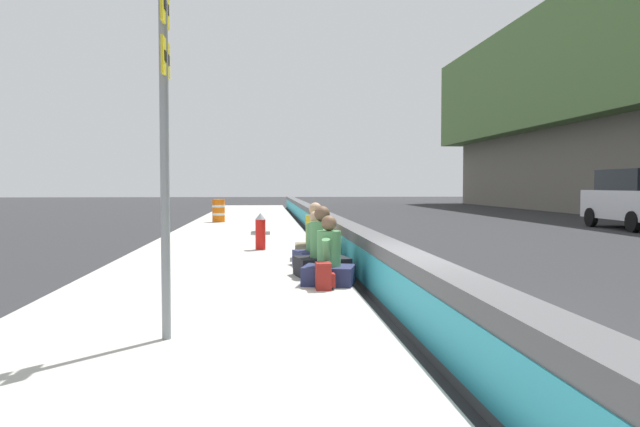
{
  "coord_description": "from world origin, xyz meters",
  "views": [
    {
      "loc": [
        -7.53,
        1.79,
        1.69
      ],
      "look_at": [
        6.39,
        0.55,
        1.05
      ],
      "focal_mm": 35.08,
      "sensor_mm": 36.0,
      "label": 1
    }
  ],
  "objects": [
    {
      "name": "seated_person_rear",
      "position": [
        4.42,
        0.82,
        0.47
      ],
      "size": [
        0.8,
        0.89,
        1.05
      ],
      "color": "#23284C",
      "rests_on": "sidewalk_strip"
    },
    {
      "name": "jersey_barrier",
      "position": [
        0.0,
        0.0,
        0.42
      ],
      "size": [
        76.0,
        0.45,
        0.85
      ],
      "color": "#545456",
      "rests_on": "ground_plane"
    },
    {
      "name": "seated_person_far",
      "position": [
        5.44,
        0.74,
        0.51
      ],
      "size": [
        0.76,
        0.88,
        1.18
      ],
      "color": "#706651",
      "rests_on": "sidewalk_strip"
    },
    {
      "name": "parked_car_fourth",
      "position": [
        14.94,
        -12.19,
        1.18
      ],
      "size": [
        4.87,
        2.2,
        2.28
      ],
      "color": "silver",
      "rests_on": "ground_plane"
    },
    {
      "name": "sidewalk_strip",
      "position": [
        0.0,
        2.65,
        0.07
      ],
      "size": [
        80.0,
        4.4,
        0.14
      ],
      "primitive_type": "cube",
      "color": "#B5B2A8",
      "rests_on": "ground_plane"
    },
    {
      "name": "seated_person_foreground",
      "position": [
        2.08,
        0.8,
        0.48
      ],
      "size": [
        0.83,
        0.91,
        1.08
      ],
      "color": "#23284C",
      "rests_on": "sidewalk_strip"
    },
    {
      "name": "backpack",
      "position": [
        1.61,
        0.92,
        0.33
      ],
      "size": [
        0.32,
        0.28,
        0.4
      ],
      "color": "maroon",
      "rests_on": "sidewalk_strip"
    },
    {
      "name": "route_sign_post",
      "position": [
        -1.2,
        2.77,
        2.21
      ],
      "size": [
        0.44,
        0.09,
        3.6
      ],
      "color": "gray",
      "rests_on": "sidewalk_strip"
    },
    {
      "name": "seated_person_middle",
      "position": [
        2.98,
        0.82,
        0.51
      ],
      "size": [
        0.87,
        0.97,
        1.19
      ],
      "color": "black",
      "rests_on": "sidewalk_strip"
    },
    {
      "name": "ground_plane",
      "position": [
        0.0,
        0.0,
        0.0
      ],
      "size": [
        160.0,
        160.0,
        0.0
      ],
      "primitive_type": "plane",
      "color": "#2B2B2D",
      "rests_on": "ground"
    },
    {
      "name": "construction_barrel",
      "position": [
        18.72,
        3.71,
        0.62
      ],
      "size": [
        0.54,
        0.54,
        0.95
      ],
      "color": "orange",
      "rests_on": "sidewalk_strip"
    },
    {
      "name": "fire_hydrant",
      "position": [
        7.42,
        1.89,
        0.59
      ],
      "size": [
        0.26,
        0.46,
        0.88
      ],
      "color": "red",
      "rests_on": "sidewalk_strip"
    }
  ]
}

